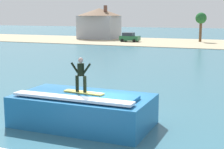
{
  "coord_description": "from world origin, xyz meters",
  "views": [
    {
      "loc": [
        6.01,
        -14.38,
        5.32
      ],
      "look_at": [
        -1.47,
        3.66,
        1.92
      ],
      "focal_mm": 55.13,
      "sensor_mm": 36.0,
      "label": 1
    }
  ],
  "objects_px": {
    "tree_tall_bare": "(201,19)",
    "surfboard": "(84,92)",
    "surfer": "(81,73)",
    "car_near_shore": "(129,37)",
    "wave_crest": "(83,110)",
    "house_with_chimney": "(99,22)"
  },
  "relations": [
    {
      "from": "surfboard",
      "to": "tree_tall_bare",
      "type": "xyz_separation_m",
      "value": [
        -2.64,
        55.27,
        2.74
      ]
    },
    {
      "from": "car_near_shore",
      "to": "tree_tall_bare",
      "type": "distance_m",
      "value": 14.37
    },
    {
      "from": "wave_crest",
      "to": "tree_tall_bare",
      "type": "bearing_deg",
      "value": 92.56
    },
    {
      "from": "tree_tall_bare",
      "to": "car_near_shore",
      "type": "bearing_deg",
      "value": -159.23
    },
    {
      "from": "wave_crest",
      "to": "car_near_shore",
      "type": "xyz_separation_m",
      "value": [
        -15.49,
        50.12,
        0.16
      ]
    },
    {
      "from": "wave_crest",
      "to": "house_with_chimney",
      "type": "height_order",
      "value": "house_with_chimney"
    },
    {
      "from": "surfer",
      "to": "tree_tall_bare",
      "type": "bearing_deg",
      "value": 92.62
    },
    {
      "from": "car_near_shore",
      "to": "wave_crest",
      "type": "bearing_deg",
      "value": -72.82
    },
    {
      "from": "surfboard",
      "to": "car_near_shore",
      "type": "xyz_separation_m",
      "value": [
        -15.67,
        50.33,
        -0.76
      ]
    },
    {
      "from": "tree_tall_bare",
      "to": "surfboard",
      "type": "bearing_deg",
      "value": -87.27
    },
    {
      "from": "surfboard",
      "to": "wave_crest",
      "type": "bearing_deg",
      "value": 129.1
    },
    {
      "from": "surfboard",
      "to": "house_with_chimney",
      "type": "relative_size",
      "value": 0.21
    },
    {
      "from": "wave_crest",
      "to": "tree_tall_bare",
      "type": "relative_size",
      "value": 1.14
    },
    {
      "from": "wave_crest",
      "to": "surfer",
      "type": "bearing_deg",
      "value": -76.3
    },
    {
      "from": "wave_crest",
      "to": "surfer",
      "type": "height_order",
      "value": "surfer"
    },
    {
      "from": "house_with_chimney",
      "to": "tree_tall_bare",
      "type": "bearing_deg",
      "value": -2.62
    },
    {
      "from": "wave_crest",
      "to": "car_near_shore",
      "type": "height_order",
      "value": "car_near_shore"
    },
    {
      "from": "surfboard",
      "to": "car_near_shore",
      "type": "distance_m",
      "value": 52.72
    },
    {
      "from": "car_near_shore",
      "to": "house_with_chimney",
      "type": "relative_size",
      "value": 0.39
    },
    {
      "from": "car_near_shore",
      "to": "house_with_chimney",
      "type": "xyz_separation_m",
      "value": [
        -9.32,
        5.96,
        2.84
      ]
    },
    {
      "from": "surfer",
      "to": "house_with_chimney",
      "type": "bearing_deg",
      "value": 113.82
    },
    {
      "from": "wave_crest",
      "to": "tree_tall_bare",
      "type": "height_order",
      "value": "tree_tall_bare"
    }
  ]
}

